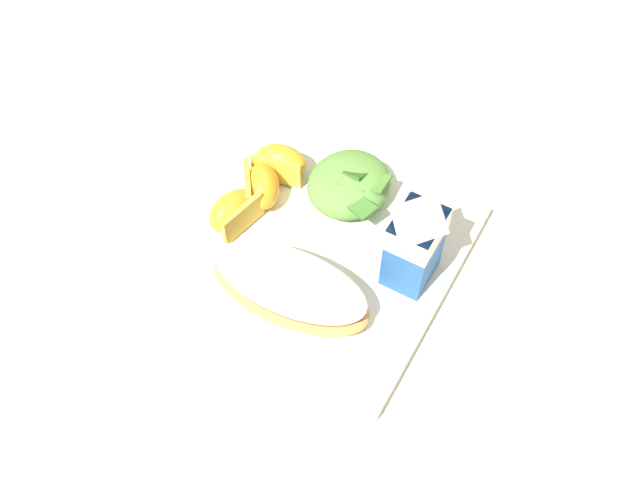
% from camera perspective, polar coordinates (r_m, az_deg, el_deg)
% --- Properties ---
extents(ground, '(3.00, 3.00, 0.00)m').
position_cam_1_polar(ground, '(0.75, 0.00, -1.16)').
color(ground, beige).
extents(white_plate, '(0.28, 0.28, 0.02)m').
position_cam_1_polar(white_plate, '(0.75, 0.00, -0.81)').
color(white_plate, white).
rests_on(white_plate, ground).
extents(cheesy_pizza_bread, '(0.09, 0.17, 0.04)m').
position_cam_1_polar(cheesy_pizza_bread, '(0.69, -2.48, -4.00)').
color(cheesy_pizza_bread, tan).
rests_on(cheesy_pizza_bread, white_plate).
extents(green_salad_pile, '(0.10, 0.09, 0.05)m').
position_cam_1_polar(green_salad_pile, '(0.77, 2.43, 4.64)').
color(green_salad_pile, '#5B8E3D').
rests_on(green_salad_pile, white_plate).
extents(milk_carton, '(0.06, 0.04, 0.11)m').
position_cam_1_polar(milk_carton, '(0.68, 7.89, 0.08)').
color(milk_carton, '#23569E').
rests_on(milk_carton, white_plate).
extents(orange_wedge_front, '(0.05, 0.07, 0.04)m').
position_cam_1_polar(orange_wedge_front, '(0.79, -3.29, 6.43)').
color(orange_wedge_front, orange).
rests_on(orange_wedge_front, white_plate).
extents(orange_wedge_middle, '(0.07, 0.06, 0.04)m').
position_cam_1_polar(orange_wedge_middle, '(0.77, -4.86, 4.47)').
color(orange_wedge_middle, orange).
rests_on(orange_wedge_middle, white_plate).
extents(orange_wedge_rear, '(0.07, 0.05, 0.04)m').
position_cam_1_polar(orange_wedge_rear, '(0.75, -7.16, 2.38)').
color(orange_wedge_rear, orange).
rests_on(orange_wedge_rear, white_plate).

